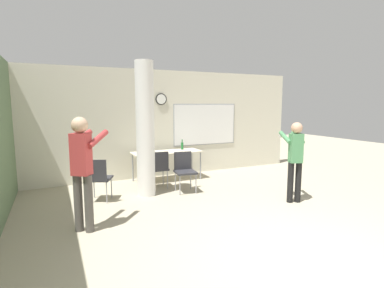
{
  "coord_description": "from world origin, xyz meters",
  "views": [
    {
      "loc": [
        -2.65,
        -2.5,
        1.93
      ],
      "look_at": [
        -0.21,
        2.75,
        1.15
      ],
      "focal_mm": 28.0,
      "sensor_mm": 36.0,
      "label": 1
    }
  ],
  "objects": [
    {
      "name": "bottle_on_table",
      "position": [
        0.39,
        4.65,
        0.84
      ],
      "size": [
        0.06,
        0.06,
        0.27
      ],
      "color": "#1E6B2D",
      "rests_on": "folding_table"
    },
    {
      "name": "person_playing_side",
      "position": [
        1.59,
        1.86,
        0.93
      ],
      "size": [
        0.49,
        0.66,
        1.58
      ],
      "color": "black",
      "rests_on": "ground_plane"
    },
    {
      "name": "folding_table",
      "position": [
        -0.09,
        4.51,
        0.69
      ],
      "size": [
        1.75,
        0.65,
        0.74
      ],
      "color": "beige",
      "rests_on": "ground_plane"
    },
    {
      "name": "chair_table_front",
      "position": [
        -0.08,
        3.42,
        0.51
      ],
      "size": [
        0.49,
        0.49,
        0.87
      ],
      "color": "#2D2D33",
      "rests_on": "ground_plane"
    },
    {
      "name": "chair_near_pillar",
      "position": [
        -1.9,
        3.48,
        0.51
      ],
      "size": [
        0.58,
        0.58,
        0.87
      ],
      "color": "#2D2D33",
      "rests_on": "ground_plane"
    },
    {
      "name": "chair_table_left",
      "position": [
        -0.53,
        3.86,
        0.51
      ],
      "size": [
        0.47,
        0.47,
        0.87
      ],
      "color": "#2D2D33",
      "rests_on": "ground_plane"
    },
    {
      "name": "support_pillar",
      "position": [
        -0.92,
        3.52,
        1.4
      ],
      "size": [
        0.38,
        0.38,
        2.8
      ],
      "color": "white",
      "rests_on": "ground_plane"
    },
    {
      "name": "ground_plane",
      "position": [
        0.0,
        0.0,
        0.0
      ],
      "size": [
        24.0,
        24.0,
        0.0
      ],
      "primitive_type": "plane",
      "color": "#ADA389"
    },
    {
      "name": "wall_back",
      "position": [
        0.03,
        5.06,
        1.4
      ],
      "size": [
        8.0,
        0.15,
        2.8
      ],
      "color": "beige",
      "rests_on": "ground_plane"
    },
    {
      "name": "person_watching_back",
      "position": [
        -2.28,
        2.16,
        1.03
      ],
      "size": [
        0.63,
        0.69,
        1.74
      ],
      "color": "#514C47",
      "rests_on": "ground_plane"
    }
  ]
}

